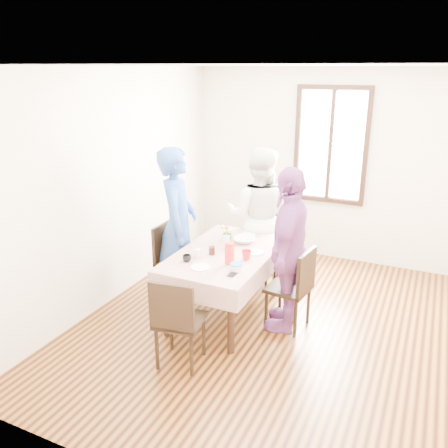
{
  "coord_description": "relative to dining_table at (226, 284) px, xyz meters",
  "views": [
    {
      "loc": [
        1.37,
        -4.21,
        2.69
      ],
      "look_at": [
        -0.6,
        0.0,
        1.1
      ],
      "focal_mm": 37.07,
      "sensor_mm": 36.0,
      "label": 1
    }
  ],
  "objects": [
    {
      "name": "drinking_glass",
      "position": [
        -0.21,
        -0.27,
        0.43
      ],
      "size": [
        0.07,
        0.07,
        0.09
      ],
      "primitive_type": "cylinder",
      "color": "silver",
      "rests_on": "tablecloth"
    },
    {
      "name": "person_right",
      "position": [
        0.69,
        0.05,
        0.51
      ],
      "size": [
        0.54,
        1.08,
        1.77
      ],
      "primitive_type": "imported",
      "rotation": [
        0.0,
        0.0,
        -1.46
      ],
      "color": "#7D3D7C",
      "rests_on": "ground"
    },
    {
      "name": "butter_lid",
      "position": [
        0.3,
        -0.4,
        0.46
      ],
      "size": [
        0.12,
        0.12,
        0.01
      ],
      "primitive_type": "cylinder",
      "color": "blue",
      "rests_on": "butter_tub"
    },
    {
      "name": "butter_tub",
      "position": [
        0.3,
        -0.4,
        0.42
      ],
      "size": [
        0.12,
        0.12,
        0.06
      ],
      "primitive_type": "cylinder",
      "color": "white",
      "rests_on": "tablecloth"
    },
    {
      "name": "ground",
      "position": [
        0.6,
        -0.05,
        -0.38
      ],
      "size": [
        4.5,
        4.5,
        0.0
      ],
      "primitive_type": "plane",
      "color": "black",
      "rests_on": "ground"
    },
    {
      "name": "back_wall",
      "position": [
        0.6,
        2.2,
        0.98
      ],
      "size": [
        4.0,
        0.0,
        4.0
      ],
      "primitive_type": "plane",
      "rotation": [
        1.57,
        0.0,
        0.0
      ],
      "color": "beige",
      "rests_on": "ground"
    },
    {
      "name": "flower_bunch",
      "position": [
        -0.03,
        0.07,
        0.6
      ],
      "size": [
        0.09,
        0.09,
        0.1
      ],
      "primitive_type": null,
      "color": "yellow",
      "rests_on": "flower_vase"
    },
    {
      "name": "window_frame",
      "position": [
        0.6,
        2.18,
        1.27
      ],
      "size": [
        1.02,
        0.06,
        1.62
      ],
      "primitive_type": "cube",
      "color": "black",
      "rests_on": "back_wall"
    },
    {
      "name": "dining_table",
      "position": [
        0.0,
        0.0,
        0.0
      ],
      "size": [
        0.86,
        1.48,
        0.75
      ],
      "primitive_type": "cube",
      "color": "black",
      "rests_on": "ground"
    },
    {
      "name": "chair_far",
      "position": [
        0.0,
        1.02,
        0.08
      ],
      "size": [
        0.44,
        0.44,
        0.91
      ],
      "primitive_type": "cube",
      "rotation": [
        0.0,
        0.0,
        3.18
      ],
      "color": "black",
      "rests_on": "ground"
    },
    {
      "name": "plate_far",
      "position": [
        0.02,
        0.56,
        0.39
      ],
      "size": [
        0.2,
        0.2,
        0.01
      ],
      "primitive_type": "cylinder",
      "color": "white",
      "rests_on": "tablecloth"
    },
    {
      "name": "mug_black",
      "position": [
        -0.26,
        -0.41,
        0.42
      ],
      "size": [
        0.1,
        0.1,
        0.07
      ],
      "primitive_type": "imported",
      "rotation": [
        0.0,
        0.0,
        0.13
      ],
      "color": "black",
      "rests_on": "tablecloth"
    },
    {
      "name": "plate_near",
      "position": [
        -0.05,
        -0.5,
        0.39
      ],
      "size": [
        0.2,
        0.2,
        0.01
      ],
      "primitive_type": "cylinder",
      "color": "white",
      "rests_on": "tablecloth"
    },
    {
      "name": "chair_near",
      "position": [
        0.0,
        -1.02,
        0.08
      ],
      "size": [
        0.48,
        0.48,
        0.91
      ],
      "primitive_type": "cube",
      "rotation": [
        0.0,
        0.0,
        0.15
      ],
      "color": "black",
      "rests_on": "ground"
    },
    {
      "name": "flower_vase",
      "position": [
        -0.03,
        0.07,
        0.47
      ],
      "size": [
        0.08,
        0.08,
        0.16
      ],
      "primitive_type": "cylinder",
      "color": "silver",
      "rests_on": "tablecloth"
    },
    {
      "name": "plate_right",
      "position": [
        0.3,
        0.11,
        0.39
      ],
      "size": [
        0.2,
        0.2,
        0.01
      ],
      "primitive_type": "cylinder",
      "color": "white",
      "rests_on": "tablecloth"
    },
    {
      "name": "jam_jar",
      "position": [
        -0.11,
        -0.14,
        0.43
      ],
      "size": [
        0.07,
        0.07,
        0.09
      ],
      "primitive_type": "cylinder",
      "color": "black",
      "rests_on": "tablecloth"
    },
    {
      "name": "serving_bowl",
      "position": [
        0.07,
        0.35,
        0.42
      ],
      "size": [
        0.31,
        0.31,
        0.06
      ],
      "primitive_type": "imported",
      "rotation": [
        0.0,
        0.0,
        0.32
      ],
      "color": "white",
      "rests_on": "tablecloth"
    },
    {
      "name": "person_far",
      "position": [
        0.0,
        1.0,
        0.51
      ],
      "size": [
        0.95,
        0.8,
        1.76
      ],
      "primitive_type": "imported",
      "rotation": [
        0.0,
        0.0,
        3.3
      ],
      "color": "white",
      "rests_on": "ground"
    },
    {
      "name": "chair_left",
      "position": [
        -0.71,
        0.14,
        0.08
      ],
      "size": [
        0.43,
        0.43,
        0.91
      ],
      "primitive_type": "cube",
      "rotation": [
        0.0,
        0.0,
        -1.59
      ],
      "color": "black",
      "rests_on": "ground"
    },
    {
      "name": "person_left",
      "position": [
        -0.69,
        0.14,
        0.55
      ],
      "size": [
        0.66,
        0.79,
        1.85
      ],
      "primitive_type": "imported",
      "rotation": [
        0.0,
        0.0,
        1.96
      ],
      "color": "#294B90",
      "rests_on": "ground"
    },
    {
      "name": "smartphone",
      "position": [
        0.3,
        -0.5,
        0.39
      ],
      "size": [
        0.07,
        0.14,
        0.01
      ],
      "primitive_type": "cube",
      "color": "black",
      "rests_on": "tablecloth"
    },
    {
      "name": "mug_green",
      "position": [
        -0.13,
        0.32,
        0.43
      ],
      "size": [
        0.13,
        0.13,
        0.09
      ],
      "primitive_type": "imported",
      "rotation": [
        0.0,
        0.0,
        -0.23
      ],
      "color": "#0C7226",
      "rests_on": "tablecloth"
    },
    {
      "name": "window_pane",
      "position": [
        0.6,
        2.19,
        1.27
      ],
      "size": [
        0.9,
        0.02,
        1.5
      ],
      "primitive_type": "cube",
      "color": "white",
      "rests_on": "back_wall"
    },
    {
      "name": "mug_flag",
      "position": [
        0.28,
        -0.1,
        0.44
      ],
      "size": [
        0.15,
        0.15,
        0.1
      ],
      "primitive_type": "imported",
      "rotation": [
        0.0,
        0.0,
        0.79
      ],
      "color": "red",
      "rests_on": "tablecloth"
    },
    {
      "name": "chair_right",
      "position": [
        0.71,
        0.05,
        0.08
      ],
      "size": [
        0.47,
        0.47,
        0.91
      ],
      "primitive_type": "cube",
      "rotation": [
        0.0,
        0.0,
        1.44
      ],
      "color": "black",
      "rests_on": "ground"
    },
    {
      "name": "juice_carton",
      "position": [
        0.17,
        -0.28,
        0.5
      ],
      "size": [
        0.07,
        0.07,
        0.23
      ],
      "primitive_type": "cube",
      "color": "red",
      "rests_on": "tablecloth"
    },
    {
      "name": "tablecloth",
      "position": [
        -0.0,
        0.0,
        0.38
      ],
      "size": [
        0.98,
        1.6,
        0.01
      ],
      "primitive_type": "cube",
      "color": "#590D0C",
      "rests_on": "dining_table"
    }
  ]
}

